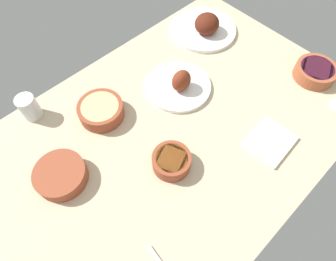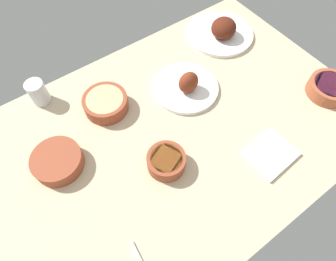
{
  "view_description": "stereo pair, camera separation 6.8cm",
  "coord_description": "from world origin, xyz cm",
  "px_view_note": "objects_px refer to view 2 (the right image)",
  "views": [
    {
      "loc": [
        34.09,
        36.07,
        87.66
      ],
      "look_at": [
        0.0,
        0.0,
        6.0
      ],
      "focal_mm": 30.28,
      "sensor_mm": 36.0,
      "label": 1
    },
    {
      "loc": [
        28.82,
        40.4,
        87.66
      ],
      "look_at": [
        0.0,
        0.0,
        6.0
      ],
      "focal_mm": 30.28,
      "sensor_mm": 36.0,
      "label": 2
    }
  ],
  "objects_px": {
    "folded_napkin": "(271,154)",
    "plate_far_side": "(186,86)",
    "plate_center_main": "(221,31)",
    "bowl_onions": "(329,88)",
    "water_tumbler": "(38,93)",
    "bowl_pasta": "(57,161)",
    "bowl_potatoes": "(106,103)",
    "bowl_soup": "(166,161)"
  },
  "relations": [
    {
      "from": "folded_napkin",
      "to": "plate_far_side",
      "type": "bearing_deg",
      "value": -81.24
    },
    {
      "from": "plate_center_main",
      "to": "bowl_onions",
      "type": "distance_m",
      "value": 0.48
    },
    {
      "from": "water_tumbler",
      "to": "plate_center_main",
      "type": "bearing_deg",
      "value": 171.3
    },
    {
      "from": "plate_far_side",
      "to": "water_tumbler",
      "type": "bearing_deg",
      "value": -30.09
    },
    {
      "from": "plate_far_side",
      "to": "bowl_pasta",
      "type": "height_order",
      "value": "plate_far_side"
    },
    {
      "from": "bowl_potatoes",
      "to": "bowl_onions",
      "type": "bearing_deg",
      "value": 149.46
    },
    {
      "from": "bowl_onions",
      "to": "bowl_soup",
      "type": "distance_m",
      "value": 0.67
    },
    {
      "from": "bowl_pasta",
      "to": "folded_napkin",
      "type": "bearing_deg",
      "value": 147.38
    },
    {
      "from": "folded_napkin",
      "to": "bowl_potatoes",
      "type": "bearing_deg",
      "value": -54.43
    },
    {
      "from": "bowl_onions",
      "to": "bowl_potatoes",
      "type": "xyz_separation_m",
      "value": [
        0.71,
        -0.42,
        0.0
      ]
    },
    {
      "from": "plate_far_side",
      "to": "bowl_potatoes",
      "type": "distance_m",
      "value": 0.3
    },
    {
      "from": "water_tumbler",
      "to": "folded_napkin",
      "type": "height_order",
      "value": "water_tumbler"
    },
    {
      "from": "plate_far_side",
      "to": "folded_napkin",
      "type": "xyz_separation_m",
      "value": [
        -0.06,
        0.38,
        -0.02
      ]
    },
    {
      "from": "bowl_pasta",
      "to": "bowl_onions",
      "type": "bearing_deg",
      "value": 161.95
    },
    {
      "from": "bowl_soup",
      "to": "folded_napkin",
      "type": "xyz_separation_m",
      "value": [
        -0.3,
        0.17,
        -0.02
      ]
    },
    {
      "from": "bowl_soup",
      "to": "bowl_potatoes",
      "type": "relative_size",
      "value": 0.78
    },
    {
      "from": "plate_center_main",
      "to": "bowl_onions",
      "type": "height_order",
      "value": "plate_center_main"
    },
    {
      "from": "plate_center_main",
      "to": "bowl_onions",
      "type": "bearing_deg",
      "value": 104.33
    },
    {
      "from": "bowl_onions",
      "to": "folded_napkin",
      "type": "relative_size",
      "value": 0.99
    },
    {
      "from": "bowl_potatoes",
      "to": "folded_napkin",
      "type": "xyz_separation_m",
      "value": [
        -0.34,
        0.48,
        -0.02
      ]
    },
    {
      "from": "bowl_soup",
      "to": "folded_napkin",
      "type": "height_order",
      "value": "bowl_soup"
    },
    {
      "from": "plate_center_main",
      "to": "bowl_potatoes",
      "type": "distance_m",
      "value": 0.59
    },
    {
      "from": "plate_far_side",
      "to": "bowl_pasta",
      "type": "relative_size",
      "value": 1.55
    },
    {
      "from": "bowl_onions",
      "to": "plate_center_main",
      "type": "bearing_deg",
      "value": -75.67
    },
    {
      "from": "plate_far_side",
      "to": "bowl_pasta",
      "type": "distance_m",
      "value": 0.52
    },
    {
      "from": "plate_center_main",
      "to": "folded_napkin",
      "type": "xyz_separation_m",
      "value": [
        0.24,
        0.53,
        -0.02
      ]
    },
    {
      "from": "bowl_onions",
      "to": "bowl_soup",
      "type": "bearing_deg",
      "value": -9.13
    },
    {
      "from": "plate_center_main",
      "to": "bowl_soup",
      "type": "xyz_separation_m",
      "value": [
        0.54,
        0.36,
        0.0
      ]
    },
    {
      "from": "bowl_potatoes",
      "to": "water_tumbler",
      "type": "distance_m",
      "value": 0.24
    },
    {
      "from": "plate_center_main",
      "to": "bowl_potatoes",
      "type": "bearing_deg",
      "value": 4.88
    },
    {
      "from": "bowl_onions",
      "to": "bowl_pasta",
      "type": "bearing_deg",
      "value": -18.05
    },
    {
      "from": "water_tumbler",
      "to": "bowl_pasta",
      "type": "bearing_deg",
      "value": 78.43
    },
    {
      "from": "plate_far_side",
      "to": "bowl_soup",
      "type": "relative_size",
      "value": 2.01
    },
    {
      "from": "plate_center_main",
      "to": "bowl_soup",
      "type": "height_order",
      "value": "plate_center_main"
    },
    {
      "from": "bowl_onions",
      "to": "bowl_soup",
      "type": "relative_size",
      "value": 1.25
    },
    {
      "from": "plate_center_main",
      "to": "bowl_potatoes",
      "type": "xyz_separation_m",
      "value": [
        0.59,
        0.05,
        0.0
      ]
    },
    {
      "from": "bowl_onions",
      "to": "water_tumbler",
      "type": "xyz_separation_m",
      "value": [
        0.88,
        -0.58,
        0.02
      ]
    },
    {
      "from": "plate_far_side",
      "to": "bowl_onions",
      "type": "distance_m",
      "value": 0.53
    },
    {
      "from": "bowl_pasta",
      "to": "plate_center_main",
      "type": "bearing_deg",
      "value": -168.94
    },
    {
      "from": "bowl_onions",
      "to": "water_tumbler",
      "type": "height_order",
      "value": "water_tumbler"
    },
    {
      "from": "plate_far_side",
      "to": "bowl_pasta",
      "type": "bearing_deg",
      "value": 1.07
    },
    {
      "from": "bowl_onions",
      "to": "folded_napkin",
      "type": "xyz_separation_m",
      "value": [
        0.36,
        0.06,
        -0.02
      ]
    }
  ]
}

